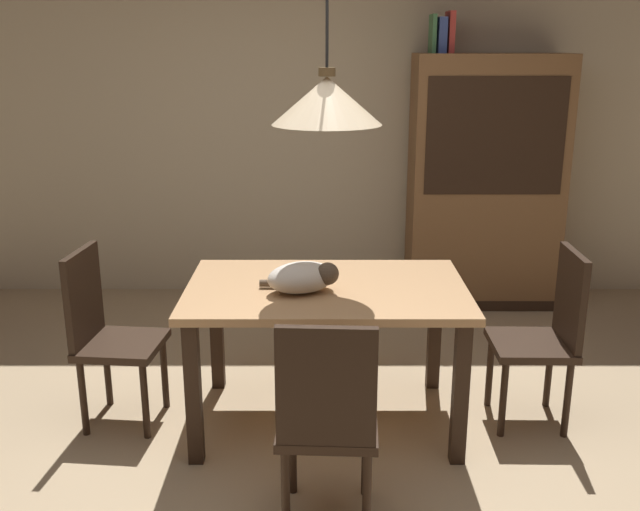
% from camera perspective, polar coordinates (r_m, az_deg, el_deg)
% --- Properties ---
extents(ground, '(10.00, 10.00, 0.00)m').
position_cam_1_polar(ground, '(3.47, -0.63, -16.99)').
color(ground, tan).
extents(back_wall, '(6.40, 0.10, 2.90)m').
position_cam_1_polar(back_wall, '(5.56, -0.25, 11.74)').
color(back_wall, beige).
rests_on(back_wall, ground).
extents(dining_table, '(1.40, 0.90, 0.75)m').
position_cam_1_polar(dining_table, '(3.62, 0.77, -3.96)').
color(dining_table, tan).
rests_on(dining_table, ground).
extents(chair_right_side, '(0.41, 0.41, 0.93)m').
position_cam_1_polar(chair_right_side, '(3.85, 17.91, -5.72)').
color(chair_right_side, black).
rests_on(chair_right_side, ground).
extents(chair_left_side, '(0.44, 0.44, 0.93)m').
position_cam_1_polar(chair_left_side, '(3.83, -16.43, -5.66)').
color(chair_left_side, black).
rests_on(chair_left_side, ground).
extents(chair_near_front, '(0.42, 0.42, 0.93)m').
position_cam_1_polar(chair_near_front, '(2.88, 0.82, -12.68)').
color(chair_near_front, black).
rests_on(chair_near_front, ground).
extents(cat_sleeping, '(0.41, 0.33, 0.16)m').
position_cam_1_polar(cat_sleeping, '(3.47, -1.05, -1.73)').
color(cat_sleeping, beige).
rests_on(cat_sleeping, dining_table).
extents(pendant_lamp, '(0.52, 0.52, 1.30)m').
position_cam_1_polar(pendant_lamp, '(3.40, 0.83, 12.27)').
color(pendant_lamp, beige).
extents(hutch_bookcase, '(1.12, 0.45, 1.85)m').
position_cam_1_polar(hutch_bookcase, '(5.45, 13.27, 5.24)').
color(hutch_bookcase, brown).
rests_on(hutch_bookcase, ground).
extents(book_green_slim, '(0.03, 0.20, 0.26)m').
position_cam_1_polar(book_green_slim, '(5.27, 9.24, 17.04)').
color(book_green_slim, '#427A4C').
rests_on(book_green_slim, hutch_bookcase).
extents(book_blue_wide, '(0.06, 0.24, 0.24)m').
position_cam_1_polar(book_blue_wide, '(5.28, 9.88, 16.90)').
color(book_blue_wide, '#384C93').
rests_on(book_blue_wide, hutch_bookcase).
extents(book_red_tall, '(0.04, 0.22, 0.28)m').
position_cam_1_polar(book_red_tall, '(5.29, 10.59, 17.08)').
color(book_red_tall, '#B73833').
rests_on(book_red_tall, hutch_bookcase).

